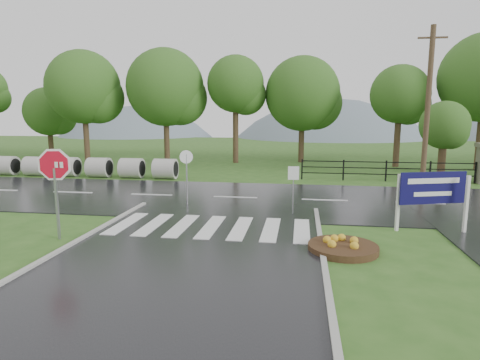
# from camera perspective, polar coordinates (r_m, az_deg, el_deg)

# --- Properties ---
(ground) EXTENTS (120.00, 120.00, 0.00)m
(ground) POSITION_cam_1_polar(r_m,az_deg,el_deg) (9.01, -11.44, -15.49)
(ground) COLOR #315B1E
(ground) RESTS_ON ground
(main_road) EXTENTS (90.00, 8.00, 0.04)m
(main_road) POSITION_cam_1_polar(r_m,az_deg,el_deg) (18.29, -0.68, -2.61)
(main_road) COLOR black
(main_road) RESTS_ON ground
(crosswalk) EXTENTS (6.50, 2.80, 0.02)m
(crosswalk) POSITION_cam_1_polar(r_m,az_deg,el_deg) (13.50, -4.14, -6.63)
(crosswalk) COLOR silver
(crosswalk) RESTS_ON ground
(fence_west) EXTENTS (9.58, 0.08, 1.20)m
(fence_west) POSITION_cam_1_polar(r_m,az_deg,el_deg) (24.34, 20.07, 1.51)
(fence_west) COLOR black
(fence_west) RESTS_ON ground
(hills) EXTENTS (102.00, 48.00, 48.00)m
(hills) POSITION_cam_1_polar(r_m,az_deg,el_deg) (75.18, 8.86, -5.80)
(hills) COLOR slate
(hills) RESTS_ON ground
(treeline) EXTENTS (83.20, 5.20, 10.00)m
(treeline) POSITION_cam_1_polar(r_m,az_deg,el_deg) (31.94, 5.18, 2.42)
(treeline) COLOR #2B581B
(treeline) RESTS_ON ground
(culvert_pipes) EXTENTS (13.90, 1.20, 1.20)m
(culvert_pipes) POSITION_cam_1_polar(r_m,az_deg,el_deg) (26.96, -23.34, 1.74)
(culvert_pipes) COLOR #9E9B93
(culvert_pipes) RESTS_ON ground
(stop_sign) EXTENTS (1.28, 0.32, 2.94)m
(stop_sign) POSITION_cam_1_polar(r_m,az_deg,el_deg) (13.12, -24.85, 0.88)
(stop_sign) COLOR #939399
(stop_sign) RESTS_ON ground
(estate_billboard) EXTENTS (2.18, 0.73, 1.97)m
(estate_billboard) POSITION_cam_1_polar(r_m,az_deg,el_deg) (14.16, 25.73, -1.41)
(estate_billboard) COLOR silver
(estate_billboard) RESTS_ON ground
(flower_bed) EXTENTS (1.93, 1.93, 0.39)m
(flower_bed) POSITION_cam_1_polar(r_m,az_deg,el_deg) (11.61, 14.44, -9.12)
(flower_bed) COLOR #332111
(flower_bed) RESTS_ON ground
(reg_sign_small) EXTENTS (0.41, 0.06, 1.85)m
(reg_sign_small) POSITION_cam_1_polar(r_m,az_deg,el_deg) (15.15, 7.60, -0.00)
(reg_sign_small) COLOR #939399
(reg_sign_small) RESTS_ON ground
(reg_sign_round) EXTENTS (0.52, 0.20, 2.33)m
(reg_sign_round) POSITION_cam_1_polar(r_m,az_deg,el_deg) (16.59, -7.61, 1.24)
(reg_sign_round) COLOR #939399
(reg_sign_round) RESTS_ON ground
(utility_pole_east) EXTENTS (1.50, 0.28, 8.42)m
(utility_pole_east) POSITION_cam_1_polar(r_m,az_deg,el_deg) (24.12, 25.15, 9.61)
(utility_pole_east) COLOR #473523
(utility_pole_east) RESTS_ON ground
(entrance_tree_left) EXTENTS (2.81, 2.81, 4.58)m
(entrance_tree_left) POSITION_cam_1_polar(r_m,az_deg,el_deg) (26.50, 27.07, 6.91)
(entrance_tree_left) COLOR #3D2B1C
(entrance_tree_left) RESTS_ON ground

